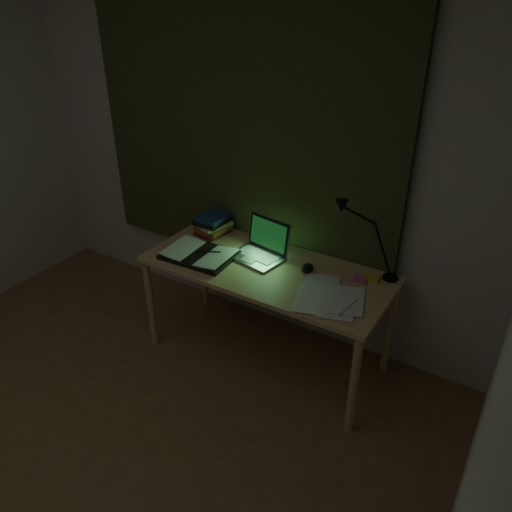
{
  "coord_description": "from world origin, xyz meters",
  "views": [
    {
      "loc": [
        1.73,
        -0.63,
        2.22
      ],
      "look_at": [
        0.43,
        1.47,
        0.82
      ],
      "focal_mm": 35.0,
      "sensor_mm": 36.0,
      "label": 1
    }
  ],
  "objects": [
    {
      "name": "wall_back",
      "position": [
        0.0,
        2.0,
        1.25
      ],
      "size": [
        3.5,
        0.0,
        2.5
      ],
      "primitive_type": "cube",
      "color": "beige",
      "rests_on": "ground"
    },
    {
      "name": "curtain",
      "position": [
        0.0,
        1.96,
        1.45
      ],
      "size": [
        2.2,
        0.06,
        2.0
      ],
      "primitive_type": "cube",
      "color": "#2C3219",
      "rests_on": "wall_back"
    },
    {
      "name": "desk",
      "position": [
        0.43,
        1.59,
        0.34
      ],
      "size": [
        1.5,
        0.66,
        0.68
      ],
      "primitive_type": null,
      "color": "tan",
      "rests_on": "floor"
    },
    {
      "name": "laptop",
      "position": [
        0.32,
        1.65,
        0.8
      ],
      "size": [
        0.38,
        0.41,
        0.23
      ],
      "primitive_type": null,
      "rotation": [
        0.0,
        0.0,
        -0.18
      ],
      "color": "#ABABAF",
      "rests_on": "desk"
    },
    {
      "name": "open_textbook",
      "position": [
        0.01,
        1.48,
        0.7
      ],
      "size": [
        0.45,
        0.33,
        0.04
      ],
      "primitive_type": null,
      "rotation": [
        0.0,
        0.0,
        0.05
      ],
      "color": "white",
      "rests_on": "desk"
    },
    {
      "name": "book_stack",
      "position": [
        -0.11,
        1.79,
        0.76
      ],
      "size": [
        0.2,
        0.23,
        0.14
      ],
      "primitive_type": null,
      "rotation": [
        0.0,
        0.0,
        -0.13
      ],
      "color": "white",
      "rests_on": "desk"
    },
    {
      "name": "loose_papers",
      "position": [
        0.9,
        1.48,
        0.69
      ],
      "size": [
        0.41,
        0.42,
        0.02
      ],
      "primitive_type": null,
      "rotation": [
        0.0,
        0.0,
        -0.32
      ],
      "color": "silver",
      "rests_on": "desk"
    },
    {
      "name": "mouse",
      "position": [
        0.66,
        1.68,
        0.7
      ],
      "size": [
        0.08,
        0.12,
        0.04
      ],
      "primitive_type": "ellipsoid",
      "rotation": [
        0.0,
        0.0,
        0.18
      ],
      "color": "black",
      "rests_on": "desk"
    },
    {
      "name": "sticky_yellow",
      "position": [
        1.02,
        1.79,
        0.69
      ],
      "size": [
        0.09,
        0.09,
        0.02
      ],
      "primitive_type": "cube",
      "rotation": [
        0.0,
        0.0,
        0.08
      ],
      "color": "gold",
      "rests_on": "desk"
    },
    {
      "name": "sticky_pink",
      "position": [
        0.96,
        1.75,
        0.69
      ],
      "size": [
        0.09,
        0.09,
        0.02
      ],
      "primitive_type": "cube",
      "rotation": [
        0.0,
        0.0,
        0.15
      ],
      "color": "#DD568D",
      "rests_on": "desk"
    },
    {
      "name": "desk_lamp",
      "position": [
        1.1,
        1.85,
        0.92
      ],
      "size": [
        0.33,
        0.26,
        0.48
      ],
      "primitive_type": null,
      "rotation": [
        0.0,
        0.0,
        -0.03
      ],
      "color": "black",
      "rests_on": "desk"
    }
  ]
}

